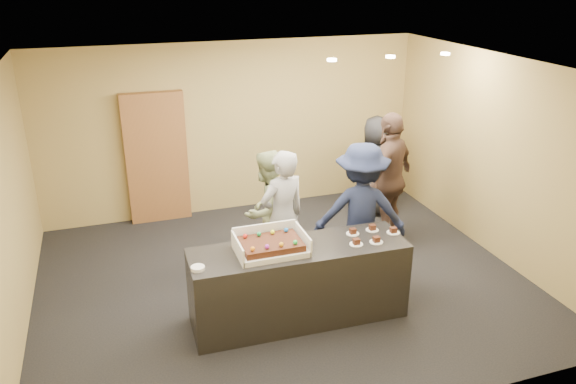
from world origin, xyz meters
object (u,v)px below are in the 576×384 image
(plate_stack, at_px, (198,268))
(person_sage_man, at_px, (267,210))
(storage_cabinet, at_px, (157,158))
(sheet_cake, at_px, (271,244))
(person_dark_suit, at_px, (374,166))
(serving_counter, at_px, (299,283))
(person_server_grey, at_px, (283,217))
(person_navy_man, at_px, (361,212))
(person_brown_extra, at_px, (390,179))
(cake_box, at_px, (270,247))

(plate_stack, xyz_separation_m, person_sage_man, (1.14, 1.42, -0.12))
(storage_cabinet, xyz_separation_m, plate_stack, (0.03, -3.35, -0.09))
(storage_cabinet, distance_m, sheet_cake, 3.33)
(storage_cabinet, bearing_deg, person_dark_suit, -14.22)
(serving_counter, bearing_deg, person_server_grey, 84.95)
(storage_cabinet, xyz_separation_m, person_navy_man, (2.20, -2.58, -0.12))
(sheet_cake, bearing_deg, plate_stack, -171.13)
(storage_cabinet, xyz_separation_m, person_sage_man, (1.18, -1.93, -0.21))
(storage_cabinet, relative_size, person_navy_man, 1.13)
(person_sage_man, bearing_deg, person_brown_extra, 149.20)
(cake_box, height_order, person_sage_man, person_sage_man)
(cake_box, relative_size, plate_stack, 5.29)
(person_sage_man, bearing_deg, cake_box, 40.06)
(serving_counter, height_order, cake_box, cake_box)
(sheet_cake, xyz_separation_m, plate_stack, (-0.81, -0.13, -0.08))
(sheet_cake, height_order, plate_stack, sheet_cake)
(cake_box, relative_size, person_brown_extra, 0.39)
(serving_counter, relative_size, person_brown_extra, 1.25)
(person_sage_man, distance_m, person_brown_extra, 1.85)
(sheet_cake, bearing_deg, serving_counter, 0.00)
(person_server_grey, height_order, person_dark_suit, person_server_grey)
(sheet_cake, height_order, person_navy_man, person_navy_man)
(plate_stack, xyz_separation_m, person_server_grey, (1.23, 1.02, -0.06))
(sheet_cake, bearing_deg, person_server_grey, 64.74)
(cake_box, xyz_separation_m, person_navy_man, (1.36, 0.62, -0.06))
(storage_cabinet, relative_size, person_sage_man, 1.27)
(storage_cabinet, distance_m, person_server_grey, 2.66)
(cake_box, distance_m, person_navy_man, 1.49)
(person_navy_man, bearing_deg, plate_stack, 38.84)
(storage_cabinet, xyz_separation_m, person_server_grey, (1.26, -2.33, -0.15))
(plate_stack, bearing_deg, person_sage_man, 51.07)
(serving_counter, xyz_separation_m, person_brown_extra, (1.86, 1.43, 0.51))
(sheet_cake, relative_size, person_sage_man, 0.40)
(person_navy_man, xyz_separation_m, person_dark_suit, (1.07, 1.75, -0.09))
(person_navy_man, distance_m, person_dark_suit, 2.06)
(cake_box, bearing_deg, serving_counter, -4.98)
(plate_stack, bearing_deg, person_server_grey, 39.61)
(cake_box, bearing_deg, storage_cabinet, 104.73)
(person_sage_man, relative_size, person_dark_suit, 1.00)
(cake_box, bearing_deg, person_server_grey, 64.07)
(cake_box, height_order, person_server_grey, person_server_grey)
(person_sage_man, bearing_deg, storage_cabinet, -93.80)
(person_sage_man, bearing_deg, person_dark_suit, 172.71)
(serving_counter, height_order, person_dark_suit, person_dark_suit)
(storage_cabinet, height_order, person_dark_suit, storage_cabinet)
(plate_stack, relative_size, person_server_grey, 0.08)
(serving_counter, height_order, person_brown_extra, person_brown_extra)
(storage_cabinet, height_order, cake_box, storage_cabinet)
(serving_counter, xyz_separation_m, cake_box, (-0.32, 0.03, 0.50))
(person_sage_man, xyz_separation_m, person_brown_extra, (1.84, 0.14, 0.16))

